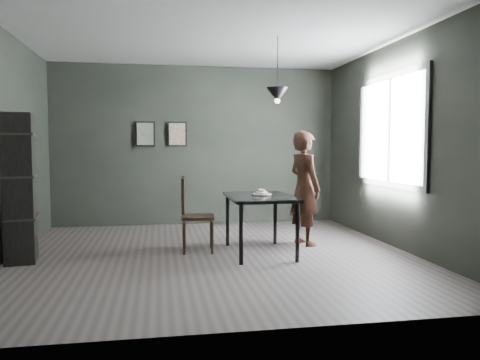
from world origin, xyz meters
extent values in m
plane|color=#393331|center=(0.00, 0.00, 0.00)|extent=(5.00, 5.00, 0.00)
cube|color=black|center=(0.00, 2.50, 1.40)|extent=(5.00, 0.10, 2.80)
cube|color=silver|center=(0.00, 0.00, 2.80)|extent=(5.00, 5.00, 0.02)
cube|color=white|center=(2.48, 0.20, 1.60)|extent=(0.02, 1.80, 1.40)
cube|color=black|center=(2.47, 0.20, 1.60)|extent=(0.04, 1.96, 1.56)
cube|color=black|center=(0.60, 0.00, 0.73)|extent=(0.80, 1.20, 0.04)
cylinder|color=black|center=(0.26, -0.54, 0.35)|extent=(0.05, 0.05, 0.71)
cylinder|color=black|center=(0.94, -0.54, 0.35)|extent=(0.05, 0.05, 0.71)
cylinder|color=black|center=(0.26, 0.54, 0.35)|extent=(0.05, 0.05, 0.71)
cylinder|color=black|center=(0.94, 0.54, 0.35)|extent=(0.05, 0.05, 0.71)
cylinder|color=silver|center=(0.63, 0.03, 0.76)|extent=(0.23, 0.23, 0.01)
torus|color=beige|center=(0.67, 0.05, 0.78)|extent=(0.10, 0.10, 0.04)
torus|color=beige|center=(0.60, 0.06, 0.78)|extent=(0.10, 0.10, 0.04)
torus|color=beige|center=(0.63, -0.01, 0.78)|extent=(0.10, 0.10, 0.04)
torus|color=beige|center=(0.63, 0.03, 0.81)|extent=(0.15, 0.15, 0.05)
imported|color=black|center=(1.33, 0.44, 0.80)|extent=(0.54, 0.67, 1.60)
cube|color=black|center=(-0.18, 0.25, 0.45)|extent=(0.45, 0.45, 0.04)
cube|color=black|center=(-0.37, 0.27, 0.74)|extent=(0.07, 0.42, 0.46)
cylinder|color=black|center=(-0.37, 0.09, 0.21)|extent=(0.04, 0.04, 0.41)
cylinder|color=black|center=(-0.01, 0.06, 0.21)|extent=(0.04, 0.04, 0.41)
cylinder|color=black|center=(-0.34, 0.45, 0.21)|extent=(0.04, 0.04, 0.41)
cylinder|color=black|center=(0.02, 0.42, 0.21)|extent=(0.04, 0.04, 0.41)
cube|color=black|center=(-2.32, 0.11, 0.88)|extent=(0.43, 0.64, 1.77)
cylinder|color=black|center=(0.85, 0.10, 2.42)|extent=(0.01, 0.01, 0.75)
cone|color=black|center=(0.85, 0.10, 2.05)|extent=(0.28, 0.28, 0.18)
sphere|color=#FFE0B2|center=(0.85, 0.10, 1.97)|extent=(0.07, 0.07, 0.07)
cube|color=black|center=(-0.90, 2.47, 1.60)|extent=(0.34, 0.03, 0.44)
cube|color=#435E4D|center=(-0.90, 2.45, 1.60)|extent=(0.28, 0.01, 0.38)
cube|color=black|center=(-0.35, 2.47, 1.60)|extent=(0.34, 0.03, 0.44)
cube|color=brown|center=(-0.35, 2.45, 1.60)|extent=(0.28, 0.01, 0.38)
camera|label=1|loc=(-0.67, -5.83, 1.37)|focal=35.00mm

